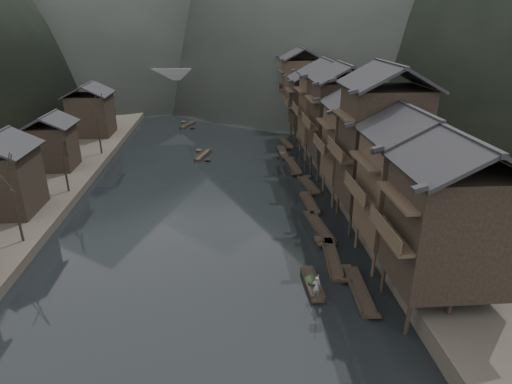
{
  "coord_description": "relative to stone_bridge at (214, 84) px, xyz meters",
  "views": [
    {
      "loc": [
        2.37,
        -32.76,
        19.91
      ],
      "look_at": [
        5.47,
        9.58,
        2.5
      ],
      "focal_mm": 30.0,
      "sensor_mm": 36.0,
      "label": 1
    }
  ],
  "objects": [
    {
      "name": "water",
      "position": [
        0.0,
        -72.0,
        -5.11
      ],
      "size": [
        300.0,
        300.0,
        0.0
      ],
      "primitive_type": "plane",
      "color": "black",
      "rests_on": "ground"
    },
    {
      "name": "moored_sampans",
      "position": [
        11.92,
        -57.26,
        -4.91
      ],
      "size": [
        3.16,
        49.33,
        0.47
      ],
      "color": "black",
      "rests_on": "water"
    },
    {
      "name": "right_bank",
      "position": [
        35.0,
        -32.0,
        -4.21
      ],
      "size": [
        40.0,
        200.0,
        1.8
      ],
      "primitive_type": "cube",
      "color": "#2D2823",
      "rests_on": "ground"
    },
    {
      "name": "cargo_heap",
      "position": [
        8.95,
        -76.19,
        -4.35
      ],
      "size": [
        1.08,
        1.41,
        0.65
      ],
      "primitive_type": "ellipsoid",
      "color": "black",
      "rests_on": "hero_sampan"
    },
    {
      "name": "bamboo_pole",
      "position": [
        9.09,
        -78.13,
        -1.27
      ],
      "size": [
        0.86,
        2.33,
        3.22
      ],
      "primitive_type": "cylinder",
      "rotation": [
        0.64,
        0.0,
        -0.33
      ],
      "color": "#8C7A51",
      "rests_on": "boatman"
    },
    {
      "name": "hero_sampan",
      "position": [
        8.94,
        -76.42,
        -4.91
      ],
      "size": [
        1.16,
        4.92,
        0.43
      ],
      "color": "black",
      "rests_on": "water"
    },
    {
      "name": "left_bank",
      "position": [
        -35.0,
        -32.0,
        -4.51
      ],
      "size": [
        40.0,
        200.0,
        1.2
      ],
      "primitive_type": "cube",
      "color": "#2D2823",
      "rests_on": "ground"
    },
    {
      "name": "bare_trees",
      "position": [
        -17.0,
        -58.18,
        1.36
      ],
      "size": [
        3.96,
        42.52,
        7.93
      ],
      "color": "black",
      "rests_on": "left_bank"
    },
    {
      "name": "boatman",
      "position": [
        8.89,
        -78.13,
        -3.78
      ],
      "size": [
        0.68,
        0.47,
        1.8
      ],
      "primitive_type": "imported",
      "rotation": [
        0.0,
        0.0,
        3.08
      ],
      "color": "slate",
      "rests_on": "hero_sampan"
    },
    {
      "name": "stilt_houses",
      "position": [
        17.28,
        -52.83,
        3.77
      ],
      "size": [
        9.0,
        67.6,
        16.36
      ],
      "color": "black",
      "rests_on": "ground"
    },
    {
      "name": "stone_bridge",
      "position": [
        0.0,
        0.0,
        0.0
      ],
      "size": [
        40.0,
        6.0,
        9.0
      ],
      "color": "#4C4C4F",
      "rests_on": "ground"
    },
    {
      "name": "left_houses",
      "position": [
        -20.5,
        -51.88,
        0.55
      ],
      "size": [
        8.1,
        53.2,
        8.73
      ],
      "color": "black",
      "rests_on": "left_bank"
    },
    {
      "name": "midriver_boats",
      "position": [
        -1.5,
        -18.15,
        -4.91
      ],
      "size": [
        10.84,
        48.92,
        0.45
      ],
      "color": "black",
      "rests_on": "water"
    }
  ]
}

